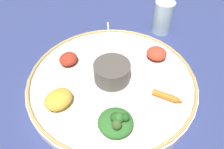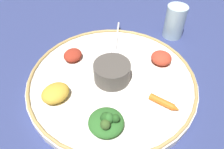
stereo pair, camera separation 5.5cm
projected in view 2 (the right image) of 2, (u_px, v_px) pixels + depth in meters
The scene contains 11 objects.
ground_plane at pixel (112, 84), 0.58m from camera, with size 2.40×2.40×0.00m, color navy.
platter at pixel (112, 81), 0.57m from camera, with size 0.43×0.43×0.02m, color white.
platter_rim at pixel (112, 78), 0.56m from camera, with size 0.43×0.43×0.01m, color tan.
center_bowl at pixel (112, 71), 0.55m from camera, with size 0.09×0.09×0.05m.
spoon at pixel (116, 43), 0.66m from camera, with size 0.17×0.07×0.01m.
greens_pile at pixel (106, 122), 0.45m from camera, with size 0.11×0.11×0.05m.
carrot_near_spoon at pixel (164, 103), 0.50m from camera, with size 0.07×0.06×0.02m.
mound_lentil_yellow at pixel (55, 93), 0.51m from camera, with size 0.07×0.06×0.03m, color gold.
mound_beet at pixel (73, 55), 0.61m from camera, with size 0.05×0.05×0.03m, color maroon.
mound_berbere_red at pixel (161, 58), 0.60m from camera, with size 0.06×0.05×0.03m, color #B73D28.
drinking_glass at pixel (174, 24), 0.70m from camera, with size 0.06×0.06×0.11m.
Camera 2 is at (-0.37, 0.10, 0.43)m, focal length 35.02 mm.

